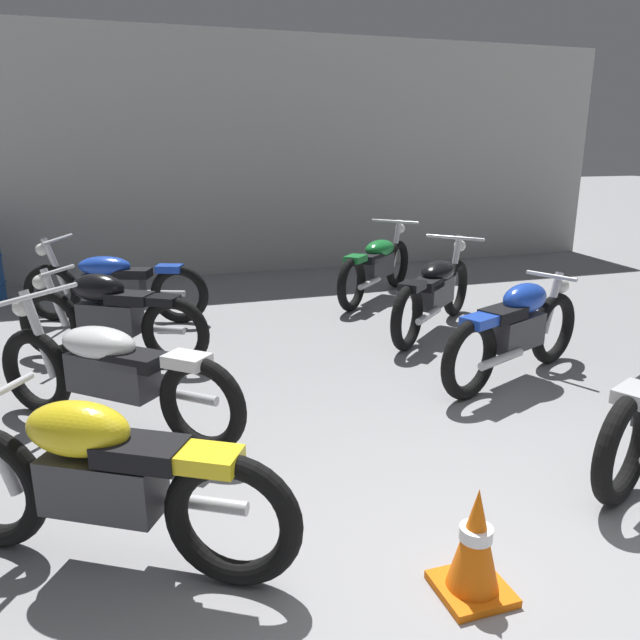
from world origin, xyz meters
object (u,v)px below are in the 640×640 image
(motorcycle_left_row_1, at_px, (111,372))
(motorcycle_right_row_3, at_px, (377,264))
(motorcycle_left_row_3, at_px, (113,283))
(motorcycle_left_row_0, at_px, (101,479))
(traffic_cone, at_px, (475,544))
(motorcycle_right_row_1, at_px, (517,329))
(motorcycle_right_row_2, at_px, (435,291))
(motorcycle_left_row_2, at_px, (109,315))

(motorcycle_left_row_1, relative_size, motorcycle_right_row_3, 1.01)
(motorcycle_left_row_1, relative_size, motorcycle_left_row_3, 0.81)
(motorcycle_left_row_0, height_order, traffic_cone, motorcycle_left_row_0)
(motorcycle_left_row_0, xyz_separation_m, motorcycle_left_row_3, (0.09, 4.48, -0.01))
(motorcycle_right_row_3, bearing_deg, traffic_cone, -108.80)
(motorcycle_right_row_1, relative_size, motorcycle_right_row_2, 1.10)
(motorcycle_left_row_2, distance_m, motorcycle_right_row_1, 3.68)
(motorcycle_left_row_0, distance_m, traffic_cone, 1.77)
(motorcycle_right_row_1, xyz_separation_m, traffic_cone, (-1.78, -2.24, -0.20))
(motorcycle_left_row_3, distance_m, motorcycle_right_row_3, 3.32)
(motorcycle_left_row_1, bearing_deg, motorcycle_right_row_1, -0.50)
(motorcycle_left_row_0, relative_size, motorcycle_left_row_2, 1.01)
(motorcycle_right_row_1, height_order, motorcycle_right_row_3, motorcycle_right_row_3)
(motorcycle_left_row_3, height_order, traffic_cone, motorcycle_left_row_3)
(motorcycle_left_row_2, bearing_deg, motorcycle_left_row_3, 88.17)
(traffic_cone, bearing_deg, motorcycle_right_row_3, 71.20)
(motorcycle_left_row_2, xyz_separation_m, motorcycle_right_row_2, (3.37, -0.04, -0.01))
(motorcycle_left_row_0, bearing_deg, traffic_cone, -25.30)
(motorcycle_left_row_0, relative_size, traffic_cone, 3.23)
(motorcycle_right_row_2, xyz_separation_m, traffic_cone, (-1.82, -3.76, -0.19))
(motorcycle_left_row_2, distance_m, traffic_cone, 4.11)
(motorcycle_left_row_1, xyz_separation_m, motorcycle_left_row_2, (-0.01, 1.54, 0.01))
(motorcycle_left_row_2, distance_m, motorcycle_right_row_2, 3.37)
(motorcycle_left_row_2, height_order, motorcycle_right_row_1, same)
(motorcycle_right_row_3, distance_m, traffic_cone, 5.65)
(motorcycle_right_row_1, bearing_deg, motorcycle_left_row_1, 179.50)
(motorcycle_right_row_2, bearing_deg, motorcycle_left_row_3, 156.05)
(motorcycle_right_row_2, bearing_deg, motorcycle_left_row_1, -156.03)
(motorcycle_left_row_2, xyz_separation_m, motorcycle_right_row_1, (3.33, -1.56, 0.00))
(motorcycle_left_row_3, distance_m, motorcycle_right_row_2, 3.63)
(motorcycle_left_row_1, relative_size, motorcycle_right_row_1, 0.90)
(motorcycle_left_row_1, xyz_separation_m, motorcycle_left_row_3, (0.04, 2.97, 0.00))
(motorcycle_right_row_2, distance_m, traffic_cone, 4.18)
(motorcycle_left_row_1, relative_size, motorcycle_right_row_2, 0.98)
(motorcycle_right_row_1, xyz_separation_m, motorcycle_right_row_3, (0.04, 3.11, -0.01))
(motorcycle_left_row_3, relative_size, motorcycle_right_row_1, 1.11)
(motorcycle_left_row_3, bearing_deg, motorcycle_left_row_0, -91.10)
(motorcycle_left_row_2, bearing_deg, traffic_cone, -67.85)
(motorcycle_left_row_3, height_order, motorcycle_right_row_3, same)
(motorcycle_left_row_0, distance_m, motorcycle_right_row_1, 3.69)
(motorcycle_left_row_1, bearing_deg, motorcycle_right_row_2, 23.97)
(motorcycle_left_row_2, xyz_separation_m, traffic_cone, (1.55, -3.80, -0.20))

